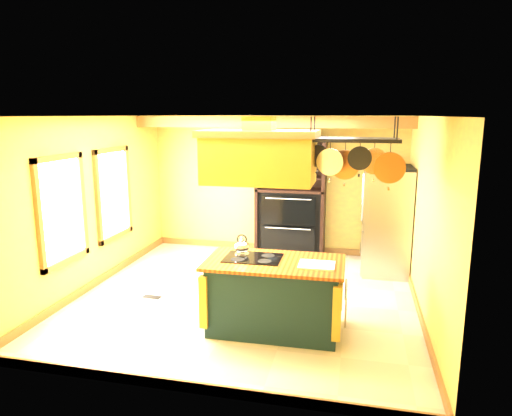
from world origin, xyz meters
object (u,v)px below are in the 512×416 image
at_px(kitchen_island, 274,295).
at_px(refrigerator, 386,223).
at_px(range_hood, 259,155).
at_px(hutch, 291,211).
at_px(pot_rack, 354,151).

xyz_separation_m(kitchen_island, refrigerator, (1.48, 2.59, 0.42)).
bearing_deg(kitchen_island, range_hood, 179.38).
bearing_deg(range_hood, kitchen_island, 0.22).
height_order(kitchen_island, range_hood, range_hood).
distance_m(range_hood, hutch, 3.47).
bearing_deg(refrigerator, kitchen_island, -119.78).
xyz_separation_m(kitchen_island, hutch, (-0.27, 3.19, 0.43)).
relative_size(kitchen_island, refrigerator, 0.96).
bearing_deg(refrigerator, pot_rack, -102.32).
relative_size(range_hood, hutch, 0.60).
height_order(range_hood, hutch, range_hood).
height_order(range_hood, pot_rack, same).
bearing_deg(kitchen_island, pot_rack, -0.89).
relative_size(kitchen_island, range_hood, 1.25).
distance_m(kitchen_island, pot_rack, 2.06).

